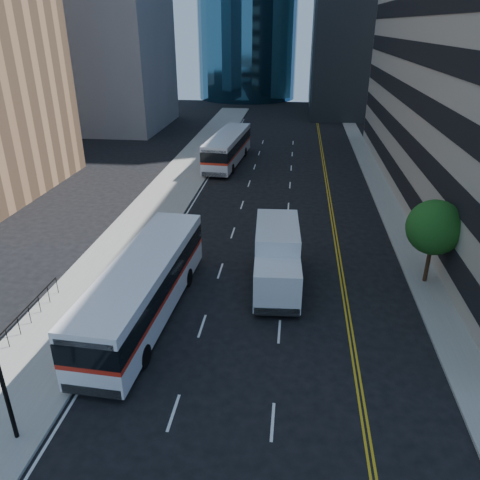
{
  "coord_description": "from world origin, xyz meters",
  "views": [
    {
      "loc": [
        0.85,
        -17.75,
        14.22
      ],
      "look_at": [
        -2.09,
        6.78,
        2.8
      ],
      "focal_mm": 35.0,
      "sensor_mm": 36.0,
      "label": 1
    }
  ],
  "objects": [
    {
      "name": "box_truck",
      "position": [
        0.1,
        6.66,
        1.85
      ],
      "size": [
        2.92,
        7.45,
        3.5
      ],
      "rotation": [
        0.0,
        0.0,
        0.06
      ],
      "color": "silver",
      "rests_on": "ground"
    },
    {
      "name": "sidewalk_west",
      "position": [
        -10.5,
        25.0,
        0.07
      ],
      "size": [
        5.0,
        90.0,
        0.15
      ],
      "primitive_type": "cube",
      "color": "gray",
      "rests_on": "ground"
    },
    {
      "name": "bus_front",
      "position": [
        -6.6,
        2.59,
        1.83
      ],
      "size": [
        3.5,
        13.13,
        3.35
      ],
      "rotation": [
        0.0,
        0.0,
        -0.05
      ],
      "color": "white",
      "rests_on": "ground"
    },
    {
      "name": "street_tree",
      "position": [
        9.0,
        8.0,
        3.64
      ],
      "size": [
        3.2,
        3.2,
        5.1
      ],
      "color": "#332114",
      "rests_on": "sidewalk_east"
    },
    {
      "name": "bus_rear",
      "position": [
        -6.6,
        33.02,
        1.81
      ],
      "size": [
        3.75,
        13.0,
        3.31
      ],
      "rotation": [
        0.0,
        0.0,
        -0.08
      ],
      "color": "silver",
      "rests_on": "ground"
    },
    {
      "name": "ground",
      "position": [
        0.0,
        0.0,
        0.0
      ],
      "size": [
        160.0,
        160.0,
        0.0
      ],
      "primitive_type": "plane",
      "color": "black",
      "rests_on": "ground"
    },
    {
      "name": "lamp_post",
      "position": [
        -9.0,
        -6.0,
        2.72
      ],
      "size": [
        0.28,
        0.28,
        4.56
      ],
      "color": "black",
      "rests_on": "sidewalk_west"
    },
    {
      "name": "sidewalk_east",
      "position": [
        9.0,
        25.0,
        0.07
      ],
      "size": [
        2.0,
        90.0,
        0.15
      ],
      "primitive_type": "cube",
      "color": "gray",
      "rests_on": "ground"
    }
  ]
}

